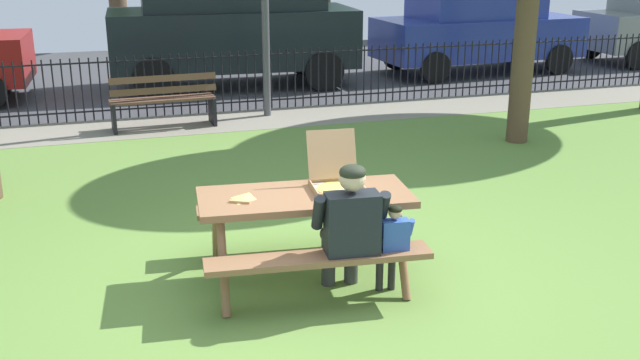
{
  "coord_description": "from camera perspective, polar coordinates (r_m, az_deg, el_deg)",
  "views": [
    {
      "loc": [
        -1.66,
        -5.62,
        2.85
      ],
      "look_at": [
        0.22,
        0.47,
        0.75
      ],
      "focal_mm": 41.76,
      "sensor_mm": 36.0,
      "label": 1
    }
  ],
  "objects": [
    {
      "name": "ground",
      "position": [
        7.71,
        -3.51,
        -3.59
      ],
      "size": [
        28.0,
        10.69,
        0.02
      ],
      "primitive_type": "cube",
      "color": "olive"
    },
    {
      "name": "cobblestone_walkway",
      "position": [
        12.07,
        -8.8,
        4.32
      ],
      "size": [
        28.0,
        1.4,
        0.01
      ],
      "primitive_type": "cube",
      "color": "gray"
    },
    {
      "name": "street_asphalt",
      "position": [
        16.6,
        -11.28,
        7.97
      ],
      "size": [
        28.0,
        7.93,
        0.01
      ],
      "primitive_type": "cube",
      "color": "#424247"
    },
    {
      "name": "picnic_table_foreground",
      "position": [
        6.35,
        -1.15,
        -2.55
      ],
      "size": [
        1.94,
        1.65,
        0.79
      ],
      "color": "#8E6242",
      "rests_on": "ground"
    },
    {
      "name": "pizza_box_open",
      "position": [
        6.42,
        1.22,
        0.15
      ],
      "size": [
        0.48,
        0.55,
        0.47
      ],
      "color": "tan",
      "rests_on": "picnic_table_foreground"
    },
    {
      "name": "pizza_slice_on_table",
      "position": [
        6.19,
        -5.93,
        -1.43
      ],
      "size": [
        0.26,
        0.29,
        0.02
      ],
      "color": "#F3E16C",
      "rests_on": "picnic_table_foreground"
    },
    {
      "name": "adult_at_table",
      "position": [
        5.92,
        2.25,
        -3.51
      ],
      "size": [
        0.63,
        0.62,
        1.19
      ],
      "color": "#363636",
      "rests_on": "ground"
    },
    {
      "name": "child_at_table",
      "position": [
        6.04,
        5.54,
        -4.66
      ],
      "size": [
        0.33,
        0.33,
        0.84
      ],
      "color": "#292929",
      "rests_on": "ground"
    },
    {
      "name": "iron_fence_streetside",
      "position": [
        12.64,
        -9.4,
        7.34
      ],
      "size": [
        19.59,
        0.03,
        1.02
      ],
      "color": "black",
      "rests_on": "ground"
    },
    {
      "name": "park_bench_center",
      "position": [
        11.77,
        -11.91,
        5.89
      ],
      "size": [
        1.62,
        0.53,
        0.85
      ],
      "color": "brown",
      "rests_on": "ground"
    },
    {
      "name": "parked_car_center",
      "position": [
        14.87,
        -6.71,
        12.14
      ],
      "size": [
        4.8,
        2.28,
        2.46
      ],
      "color": "black",
      "rests_on": "ground"
    },
    {
      "name": "parked_car_right",
      "position": [
        16.71,
        11.96,
        11.5
      ],
      "size": [
        4.49,
        2.11,
        1.94
      ],
      "color": "navy",
      "rests_on": "ground"
    }
  ]
}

